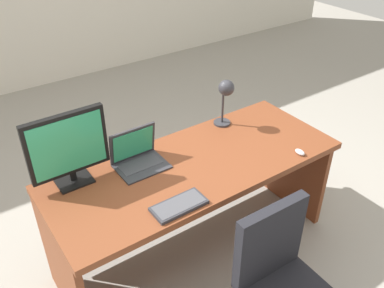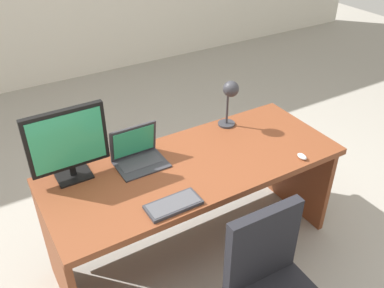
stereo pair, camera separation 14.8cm
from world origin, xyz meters
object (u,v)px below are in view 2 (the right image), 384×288
at_px(laptop, 137,151).
at_px(desk_lamp, 230,95).
at_px(desk, 191,184).
at_px(mouse, 302,156).
at_px(monitor, 67,142).
at_px(keyboard, 173,205).

xyz_separation_m(laptop, desk_lamp, (0.73, 0.05, 0.18)).
height_order(desk, laptop, laptop).
bearing_deg(mouse, monitor, 156.62).
distance_m(laptop, desk_lamp, 0.75).
bearing_deg(desk, laptop, 151.07).
bearing_deg(keyboard, monitor, 125.54).
distance_m(desk, desk_lamp, 0.66).
bearing_deg(laptop, keyboard, -91.45).
xyz_separation_m(monitor, keyboard, (0.38, -0.53, -0.23)).
xyz_separation_m(desk, desk_lamp, (0.43, 0.21, 0.45)).
xyz_separation_m(desk, mouse, (0.60, -0.35, 0.21)).
relative_size(monitor, mouse, 6.36).
height_order(desk, desk_lamp, desk_lamp).
xyz_separation_m(desk, laptop, (-0.29, 0.16, 0.27)).
xyz_separation_m(monitor, desk_lamp, (1.12, 0.01, 0.01)).
xyz_separation_m(monitor, mouse, (1.29, -0.56, -0.23)).
bearing_deg(mouse, laptop, 150.17).
height_order(desk, mouse, mouse).
bearing_deg(desk, mouse, -30.26).
distance_m(desk, keyboard, 0.49).
distance_m(desk, laptop, 0.43).
relative_size(desk, desk_lamp, 5.35).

